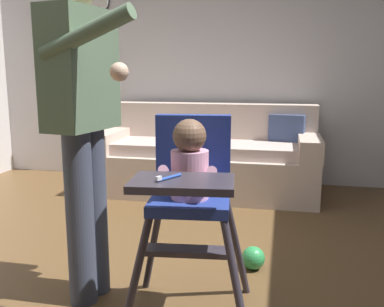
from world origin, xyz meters
The scene contains 7 objects.
ground centered at (0.00, 0.00, -0.05)m, with size 6.32×6.55×0.10m, color brown.
wall_far centered at (0.00, 2.51, 1.29)m, with size 5.52×0.06×2.59m, color silver.
couch centered at (0.17, 1.99, 0.33)m, with size 2.13×0.86×0.86m.
high_chair centered at (0.48, -0.27, 0.69)m, with size 0.67×0.77×0.98m.
adult_standing centered at (-0.08, -0.17, 0.94)m, with size 0.51×0.55×1.66m.
toy_ball centered at (0.74, 0.32, 0.07)m, with size 0.14×0.14×0.14m, color green.
wall_clock centered at (-1.16, 2.46, 1.94)m, with size 0.29×0.04×0.29m.
Camera 1 is at (0.88, -2.13, 1.17)m, focal length 40.12 mm.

